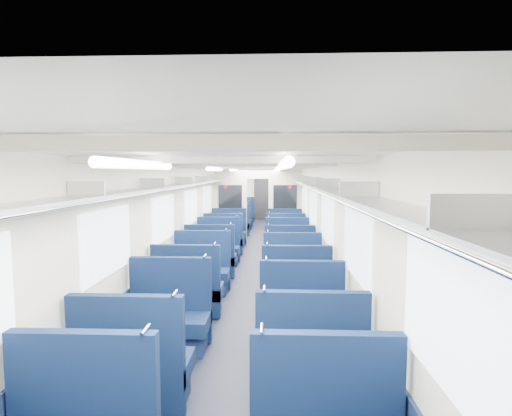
{
  "coord_description": "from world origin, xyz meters",
  "views": [
    {
      "loc": [
        0.46,
        -9.52,
        2.2
      ],
      "look_at": [
        -0.01,
        2.19,
        1.15
      ],
      "focal_mm": 27.82,
      "sensor_mm": 36.0,
      "label": 1
    }
  ],
  "objects_px": {
    "seat_11": "(293,277)",
    "seat_25": "(281,218)",
    "seat_13": "(289,261)",
    "seat_23": "(282,222)",
    "bulkhead": "(258,203)",
    "seat_19": "(284,235)",
    "seat_26": "(242,215)",
    "seat_10": "(201,273)",
    "seat_21": "(283,226)",
    "seat_4": "(133,371)",
    "seat_27": "(280,215)",
    "seat_6": "(169,320)",
    "seat_14": "(218,250)",
    "seat_5": "(310,366)",
    "seat_20": "(235,225)",
    "end_door": "(262,198)",
    "seat_12": "(211,260)",
    "seat_18": "(229,234)",
    "seat_7": "(302,326)",
    "seat_22": "(238,222)",
    "seat_8": "(188,292)",
    "seat_15": "(287,251)",
    "seat_16": "(224,241)",
    "seat_24": "(240,218)",
    "seat_17": "(286,241)",
    "seat_9": "(296,294)"
  },
  "relations": [
    {
      "from": "seat_5",
      "to": "seat_23",
      "type": "bearing_deg",
      "value": 90.0
    },
    {
      "from": "seat_11",
      "to": "seat_16",
      "type": "xyz_separation_m",
      "value": [
        -1.66,
        3.58,
        0.0
      ]
    },
    {
      "from": "bulkhead",
      "to": "seat_11",
      "type": "bearing_deg",
      "value": -81.81
    },
    {
      "from": "seat_7",
      "to": "seat_23",
      "type": "bearing_deg",
      "value": 90.0
    },
    {
      "from": "seat_4",
      "to": "seat_7",
      "type": "xyz_separation_m",
      "value": [
        1.66,
        1.14,
        0.0
      ]
    },
    {
      "from": "seat_9",
      "to": "seat_19",
      "type": "distance_m",
      "value": 5.61
    },
    {
      "from": "end_door",
      "to": "seat_13",
      "type": "height_order",
      "value": "end_door"
    },
    {
      "from": "seat_6",
      "to": "seat_26",
      "type": "relative_size",
      "value": 1.0
    },
    {
      "from": "seat_6",
      "to": "seat_11",
      "type": "height_order",
      "value": "same"
    },
    {
      "from": "seat_21",
      "to": "seat_26",
      "type": "xyz_separation_m",
      "value": [
        -1.66,
        3.49,
        0.0
      ]
    },
    {
      "from": "seat_5",
      "to": "seat_22",
      "type": "height_order",
      "value": "same"
    },
    {
      "from": "seat_12",
      "to": "seat_18",
      "type": "xyz_separation_m",
      "value": [
        0.0,
        3.48,
        0.0
      ]
    },
    {
      "from": "seat_10",
      "to": "seat_11",
      "type": "distance_m",
      "value": 1.67
    },
    {
      "from": "seat_18",
      "to": "seat_22",
      "type": "distance_m",
      "value": 3.08
    },
    {
      "from": "seat_11",
      "to": "seat_25",
      "type": "distance_m",
      "value": 9.15
    },
    {
      "from": "seat_8",
      "to": "seat_16",
      "type": "xyz_separation_m",
      "value": [
        0.0,
        4.56,
        0.0
      ]
    },
    {
      "from": "seat_4",
      "to": "seat_27",
      "type": "bearing_deg",
      "value": 83.11
    },
    {
      "from": "seat_13",
      "to": "seat_23",
      "type": "distance_m",
      "value": 6.59
    },
    {
      "from": "seat_8",
      "to": "seat_10",
      "type": "bearing_deg",
      "value": 90.0
    },
    {
      "from": "seat_4",
      "to": "seat_10",
      "type": "relative_size",
      "value": 1.0
    },
    {
      "from": "seat_4",
      "to": "seat_20",
      "type": "xyz_separation_m",
      "value": [
        0.0,
        10.16,
        0.0
      ]
    },
    {
      "from": "seat_5",
      "to": "seat_20",
      "type": "height_order",
      "value": "same"
    },
    {
      "from": "seat_24",
      "to": "seat_18",
      "type": "bearing_deg",
      "value": -90.0
    },
    {
      "from": "seat_17",
      "to": "seat_19",
      "type": "xyz_separation_m",
      "value": [
        0.0,
        0.97,
        0.0
      ]
    },
    {
      "from": "seat_6",
      "to": "seat_25",
      "type": "height_order",
      "value": "same"
    },
    {
      "from": "seat_10",
      "to": "seat_27",
      "type": "xyz_separation_m",
      "value": [
        1.66,
        10.13,
        0.0
      ]
    },
    {
      "from": "seat_5",
      "to": "seat_14",
      "type": "relative_size",
      "value": 1.0
    },
    {
      "from": "seat_10",
      "to": "seat_18",
      "type": "bearing_deg",
      "value": 90.0
    },
    {
      "from": "seat_23",
      "to": "seat_14",
      "type": "bearing_deg",
      "value": -106.95
    },
    {
      "from": "seat_7",
      "to": "seat_10",
      "type": "relative_size",
      "value": 1.0
    },
    {
      "from": "seat_5",
      "to": "seat_4",
      "type": "bearing_deg",
      "value": -174.02
    },
    {
      "from": "seat_8",
      "to": "seat_15",
      "type": "relative_size",
      "value": 1.0
    },
    {
      "from": "seat_13",
      "to": "seat_21",
      "type": "xyz_separation_m",
      "value": [
        0.0,
        5.46,
        0.0
      ]
    },
    {
      "from": "seat_13",
      "to": "seat_26",
      "type": "relative_size",
      "value": 1.0
    },
    {
      "from": "seat_19",
      "to": "seat_26",
      "type": "height_order",
      "value": "same"
    },
    {
      "from": "seat_13",
      "to": "seat_21",
      "type": "distance_m",
      "value": 5.46
    },
    {
      "from": "seat_21",
      "to": "seat_27",
      "type": "relative_size",
      "value": 1.0
    },
    {
      "from": "seat_16",
      "to": "seat_24",
      "type": "bearing_deg",
      "value": 90.0
    },
    {
      "from": "seat_7",
      "to": "seat_9",
      "type": "bearing_deg",
      "value": 90.0
    },
    {
      "from": "seat_16",
      "to": "seat_23",
      "type": "height_order",
      "value": "same"
    },
    {
      "from": "seat_20",
      "to": "seat_15",
      "type": "bearing_deg",
      "value": -69.29
    },
    {
      "from": "seat_26",
      "to": "seat_15",
      "type": "bearing_deg",
      "value": -78.09
    },
    {
      "from": "seat_10",
      "to": "seat_25",
      "type": "bearing_deg",
      "value": 79.51
    },
    {
      "from": "seat_9",
      "to": "seat_25",
      "type": "distance_m",
      "value": 10.12
    },
    {
      "from": "seat_16",
      "to": "seat_27",
      "type": "bearing_deg",
      "value": 76.17
    },
    {
      "from": "seat_11",
      "to": "seat_14",
      "type": "relative_size",
      "value": 1.0
    },
    {
      "from": "seat_14",
      "to": "seat_23",
      "type": "bearing_deg",
      "value": 73.05
    },
    {
      "from": "seat_10",
      "to": "seat_16",
      "type": "height_order",
      "value": "same"
    },
    {
      "from": "end_door",
      "to": "seat_17",
      "type": "xyz_separation_m",
      "value": [
        0.83,
        -7.9,
        -0.64
      ]
    },
    {
      "from": "seat_7",
      "to": "seat_21",
      "type": "relative_size",
      "value": 1.0
    }
  ]
}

